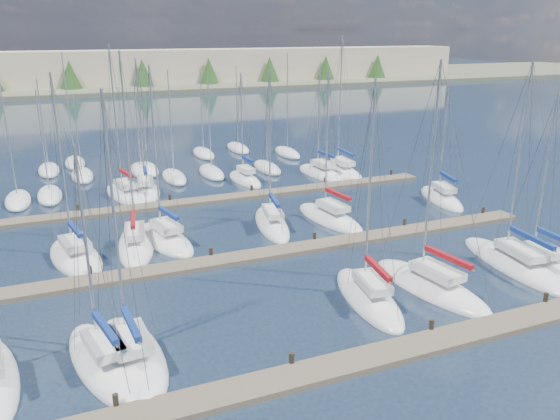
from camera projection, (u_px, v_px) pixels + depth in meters
name	position (u px, v px, depth m)	size (l,w,h in m)	color
ground	(156.00, 143.00, 77.32)	(400.00, 400.00, 0.00)	#213043
dock_near	(374.00, 357.00, 26.40)	(44.00, 1.93, 1.10)	#6B5E4C
dock_mid	(269.00, 253.00, 38.68)	(44.00, 1.93, 1.10)	#6B5E4C
dock_far	(215.00, 199.00, 50.96)	(44.00, 1.93, 1.10)	#6B5E4C
sailboat_h	(76.00, 257.00, 38.03)	(4.45, 8.40, 13.42)	white
sailboat_g	(539.00, 264.00, 36.85)	(2.82, 7.31, 12.26)	white
sailboat_b	(103.00, 361.00, 26.02)	(4.08, 8.44, 11.32)	white
sailboat_d	(369.00, 297.00, 32.23)	(3.79, 8.56, 13.54)	white
sailboat_p	(245.00, 179.00, 57.66)	(2.68, 6.95, 11.86)	white
sailboat_q	(321.00, 173.00, 60.15)	(3.48, 8.36, 11.90)	white
sailboat_r	(341.00, 171.00, 61.25)	(3.41, 9.73, 15.41)	white
sailboat_m	(441.00, 198.00, 51.17)	(4.24, 8.15, 11.07)	white
sailboat_l	(330.00, 218.00, 45.90)	(3.83, 8.80, 12.90)	white
sailboat_o	(146.00, 191.00, 53.36)	(3.29, 7.36, 13.51)	white
sailboat_e	(430.00, 286.00, 33.69)	(4.30, 9.51, 14.42)	white
sailboat_f	(514.00, 264.00, 36.86)	(3.78, 10.31, 14.18)	white
sailboat_k	(272.00, 224.00, 44.46)	(3.87, 8.88, 13.11)	white
sailboat_i	(136.00, 244.00, 40.21)	(3.92, 9.34, 14.69)	white
sailboat_j	(165.00, 239.00, 41.23)	(4.48, 8.55, 13.67)	white
sailboat_n	(125.00, 195.00, 52.26)	(4.08, 8.56, 14.80)	white
sailboat_c	(130.00, 356.00, 26.42)	(3.64, 8.38, 13.62)	white
distant_boats	(144.00, 169.00, 61.40)	(36.93, 20.75, 13.30)	#9EA0A5
shoreline	(45.00, 60.00, 148.92)	(400.00, 60.00, 38.00)	#666B51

